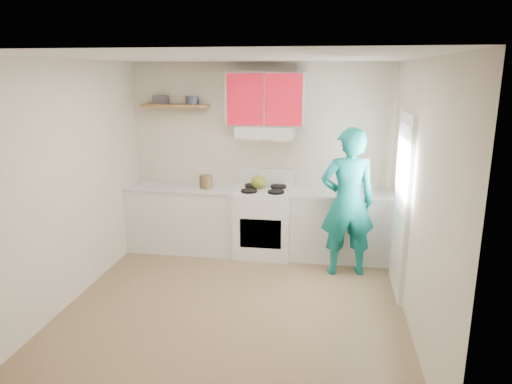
% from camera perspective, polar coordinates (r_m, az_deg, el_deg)
% --- Properties ---
extents(floor, '(3.80, 3.80, 0.00)m').
position_cam_1_polar(floor, '(5.24, -2.62, -13.72)').
color(floor, brown).
rests_on(floor, ground).
extents(ceiling, '(3.60, 3.80, 0.04)m').
position_cam_1_polar(ceiling, '(4.63, -3.00, 16.00)').
color(ceiling, white).
rests_on(ceiling, floor).
extents(back_wall, '(3.60, 0.04, 2.60)m').
position_cam_1_polar(back_wall, '(6.60, 0.51, 4.19)').
color(back_wall, beige).
rests_on(back_wall, floor).
extents(front_wall, '(3.60, 0.04, 2.60)m').
position_cam_1_polar(front_wall, '(3.02, -10.08, -8.57)').
color(front_wall, beige).
rests_on(front_wall, floor).
extents(left_wall, '(0.04, 3.80, 2.60)m').
position_cam_1_polar(left_wall, '(5.42, -21.79, 0.89)').
color(left_wall, beige).
rests_on(left_wall, floor).
extents(right_wall, '(0.04, 3.80, 2.60)m').
position_cam_1_polar(right_wall, '(4.75, 18.98, -0.63)').
color(right_wall, beige).
rests_on(right_wall, floor).
extents(door, '(0.05, 0.85, 2.05)m').
position_cam_1_polar(door, '(5.49, 17.27, -1.53)').
color(door, white).
rests_on(door, floor).
extents(door_glass, '(0.01, 0.55, 0.95)m').
position_cam_1_polar(door_glass, '(5.39, 17.32, 2.84)').
color(door_glass, white).
rests_on(door_glass, door).
extents(counter_left, '(1.52, 0.60, 0.90)m').
position_cam_1_polar(counter_left, '(6.75, -8.67, -3.19)').
color(counter_left, silver).
rests_on(counter_left, floor).
extents(counter_right, '(1.32, 0.60, 0.90)m').
position_cam_1_polar(counter_right, '(6.45, 10.19, -4.07)').
color(counter_right, silver).
rests_on(counter_right, floor).
extents(stove, '(0.76, 0.65, 0.92)m').
position_cam_1_polar(stove, '(6.48, 0.95, -3.67)').
color(stove, white).
rests_on(stove, floor).
extents(range_hood, '(0.76, 0.44, 0.15)m').
position_cam_1_polar(range_hood, '(6.31, 1.13, 7.35)').
color(range_hood, silver).
rests_on(range_hood, back_wall).
extents(upper_cabinets, '(1.02, 0.33, 0.70)m').
position_cam_1_polar(upper_cabinets, '(6.33, 1.22, 11.23)').
color(upper_cabinets, red).
rests_on(upper_cabinets, back_wall).
extents(shelf, '(0.90, 0.30, 0.04)m').
position_cam_1_polar(shelf, '(6.63, -9.72, 10.31)').
color(shelf, brown).
rests_on(shelf, back_wall).
extents(books, '(0.26, 0.21, 0.12)m').
position_cam_1_polar(books, '(6.71, -11.48, 10.92)').
color(books, '#443B43').
rests_on(books, shelf).
extents(tin, '(0.19, 0.19, 0.11)m').
position_cam_1_polar(tin, '(6.52, -7.75, 10.97)').
color(tin, '#333D4C').
rests_on(tin, shelf).
extents(kettle, '(0.23, 0.23, 0.18)m').
position_cam_1_polar(kettle, '(6.41, 0.33, 1.24)').
color(kettle, olive).
rests_on(kettle, stove).
extents(crock, '(0.23, 0.23, 0.21)m').
position_cam_1_polar(crock, '(6.45, -6.11, 1.16)').
color(crock, brown).
rests_on(crock, counter_left).
extents(cutting_board, '(0.34, 0.26, 0.02)m').
position_cam_1_polar(cutting_board, '(6.31, 9.20, -0.12)').
color(cutting_board, olive).
rests_on(cutting_board, counter_right).
extents(silicone_mat, '(0.32, 0.29, 0.01)m').
position_cam_1_polar(silicone_mat, '(6.38, 12.89, -0.17)').
color(silicone_mat, '#B01214').
rests_on(silicone_mat, counter_right).
extents(person, '(0.74, 0.56, 1.84)m').
position_cam_1_polar(person, '(5.83, 11.06, -1.25)').
color(person, '#0D7A76').
rests_on(person, floor).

